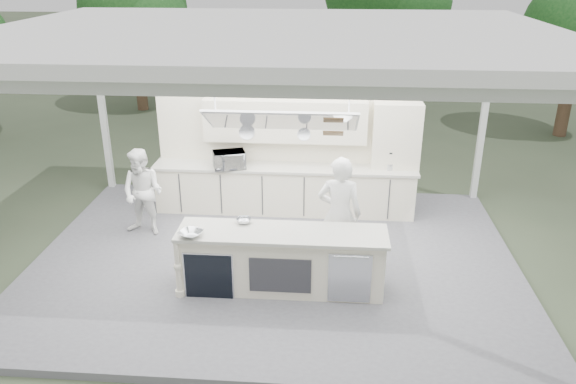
# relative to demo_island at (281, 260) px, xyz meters

# --- Properties ---
(ground) EXTENTS (90.00, 90.00, 0.00)m
(ground) POSITION_rel_demo_island_xyz_m (-0.18, 0.91, -0.60)
(ground) COLOR #3E4A33
(ground) RESTS_ON ground
(stage_deck) EXTENTS (8.00, 6.00, 0.12)m
(stage_deck) POSITION_rel_demo_island_xyz_m (-0.18, 0.91, -0.54)
(stage_deck) COLOR slate
(stage_deck) RESTS_ON ground
(tent) EXTENTS (8.20, 6.20, 3.86)m
(tent) POSITION_rel_demo_island_xyz_m (-0.18, 0.90, 3.11)
(tent) COLOR white
(tent) RESTS_ON ground
(demo_island) EXTENTS (3.10, 0.79, 0.95)m
(demo_island) POSITION_rel_demo_island_xyz_m (0.00, 0.00, 0.00)
(demo_island) COLOR beige
(demo_island) RESTS_ON stage_deck
(back_counter) EXTENTS (5.08, 0.72, 0.95)m
(back_counter) POSITION_rel_demo_island_xyz_m (-0.18, 2.81, 0.00)
(back_counter) COLOR beige
(back_counter) RESTS_ON stage_deck
(back_wall_unit) EXTENTS (5.05, 0.48, 2.25)m
(back_wall_unit) POSITION_rel_demo_island_xyz_m (0.27, 3.03, 0.98)
(back_wall_unit) COLOR beige
(back_wall_unit) RESTS_ON stage_deck
(tree_cluster) EXTENTS (19.55, 9.40, 5.85)m
(tree_cluster) POSITION_rel_demo_island_xyz_m (-0.34, 10.68, 2.69)
(tree_cluster) COLOR brown
(tree_cluster) RESTS_ON ground
(head_chef) EXTENTS (0.73, 0.51, 1.90)m
(head_chef) POSITION_rel_demo_island_xyz_m (0.86, 0.68, 0.47)
(head_chef) COLOR white
(head_chef) RESTS_ON stage_deck
(sous_chef) EXTENTS (0.88, 0.75, 1.59)m
(sous_chef) POSITION_rel_demo_island_xyz_m (-2.61, 1.65, 0.32)
(sous_chef) COLOR white
(sous_chef) RESTS_ON stage_deck
(toaster_oven) EXTENTS (0.69, 0.56, 0.33)m
(toaster_oven) POSITION_rel_demo_island_xyz_m (-1.22, 2.61, 0.64)
(toaster_oven) COLOR silver
(toaster_oven) RESTS_ON back_counter
(bowl_large) EXTENTS (0.43, 0.43, 0.08)m
(bowl_large) POSITION_rel_demo_island_xyz_m (-1.28, -0.24, 0.51)
(bowl_large) COLOR silver
(bowl_large) RESTS_ON demo_island
(bowl_small) EXTENTS (0.30, 0.30, 0.07)m
(bowl_small) POSITION_rel_demo_island_xyz_m (-0.58, 0.26, 0.51)
(bowl_small) COLOR silver
(bowl_small) RESTS_ON demo_island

